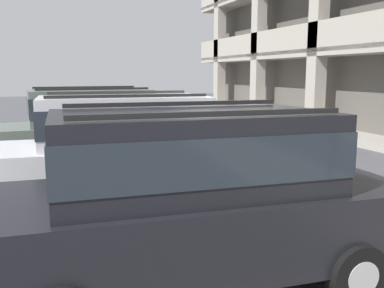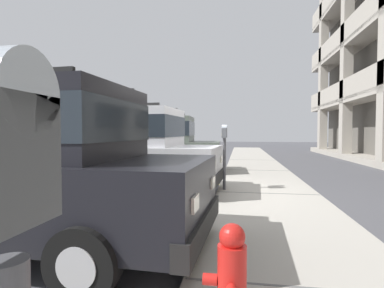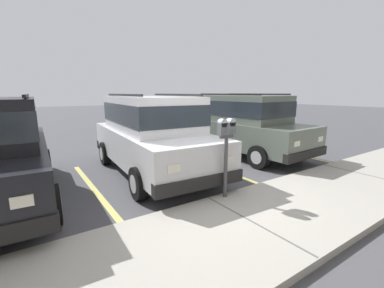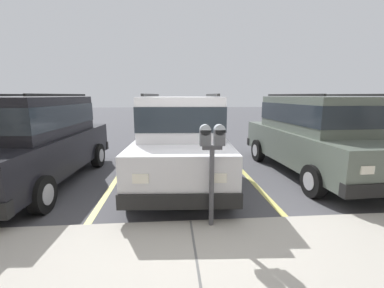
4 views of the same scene
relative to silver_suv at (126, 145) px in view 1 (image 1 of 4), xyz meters
The scene contains 7 objects.
ground_plane 2.42m from the silver_suv, 90.59° to the left, with size 80.00×80.00×0.10m.
sidewalk 3.59m from the silver_suv, 90.37° to the left, with size 40.00×2.20×0.12m.
parking_stall_lines 2.06m from the silver_suv, 24.87° to the left, with size 13.04×4.80×0.01m.
silver_suv is the anchor object (origin of this frame).
red_sedan 3.39m from the silver_suv, behind, with size 2.17×4.86×2.03m.
dark_hatchback 3.31m from the silver_suv, ahead, with size 2.18×4.86×2.03m.
parking_meter_near 2.51m from the silver_suv, 97.29° to the left, with size 0.35×0.12×1.49m.
Camera 1 is at (7.59, -3.61, 2.38)m, focal length 40.00 mm.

